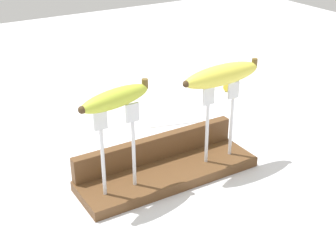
# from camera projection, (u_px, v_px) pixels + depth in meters

# --- Properties ---
(ground_plane) EXTENTS (3.00, 3.00, 0.00)m
(ground_plane) POSITION_uv_depth(u_px,v_px,m) (168.00, 178.00, 1.00)
(ground_plane) COLOR silver
(wooden_board) EXTENTS (0.38, 0.12, 0.02)m
(wooden_board) POSITION_uv_depth(u_px,v_px,m) (168.00, 173.00, 1.00)
(wooden_board) COLOR brown
(wooden_board) RESTS_ON ground
(board_backstop) EXTENTS (0.38, 0.02, 0.05)m
(board_backstop) POSITION_uv_depth(u_px,v_px,m) (156.00, 148.00, 1.02)
(board_backstop) COLOR brown
(board_backstop) RESTS_ON wooden_board
(fork_stand_left) EXTENTS (0.09, 0.01, 0.17)m
(fork_stand_left) POSITION_uv_depth(u_px,v_px,m) (118.00, 142.00, 0.88)
(fork_stand_left) COLOR silver
(fork_stand_left) RESTS_ON wooden_board
(fork_stand_right) EXTENTS (0.09, 0.01, 0.17)m
(fork_stand_right) POSITION_uv_depth(u_px,v_px,m) (220.00, 115.00, 0.99)
(fork_stand_right) COLOR silver
(fork_stand_right) RESTS_ON wooden_board
(banana_raised_left) EXTENTS (0.15, 0.07, 0.04)m
(banana_raised_left) POSITION_uv_depth(u_px,v_px,m) (115.00, 98.00, 0.84)
(banana_raised_left) COLOR #B2C138
(banana_raised_left) RESTS_ON fork_stand_left
(banana_raised_right) EXTENTS (0.19, 0.05, 0.04)m
(banana_raised_right) POSITION_uv_depth(u_px,v_px,m) (222.00, 75.00, 0.95)
(banana_raised_right) COLOR #DBD147
(banana_raised_right) RESTS_ON fork_stand_right
(fork_fallen_near) EXTENTS (0.17, 0.06, 0.01)m
(fork_fallen_near) POSITION_uv_depth(u_px,v_px,m) (189.00, 122.00, 1.24)
(fork_fallen_near) COLOR silver
(fork_fallen_near) RESTS_ON ground
(banana_chunk_far) EXTENTS (0.05, 0.05, 0.03)m
(banana_chunk_far) POSITION_uv_depth(u_px,v_px,m) (229.00, 84.00, 1.44)
(banana_chunk_far) COLOR yellow
(banana_chunk_far) RESTS_ON ground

